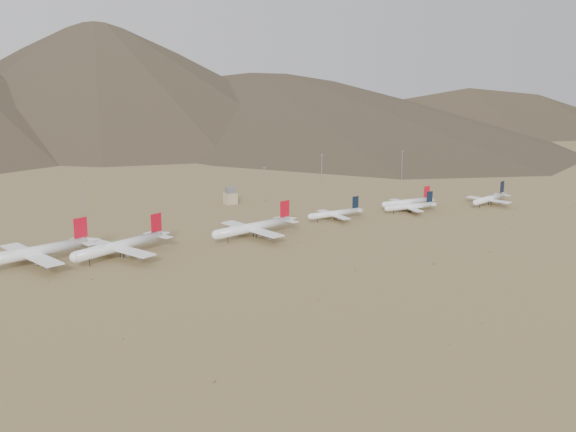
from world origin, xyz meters
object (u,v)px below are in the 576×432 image
widebody_centre (120,246)px  widebody_east (254,227)px  widebody_west (34,252)px  narrowbody_b (411,206)px  control_tower (230,197)px  narrowbody_a (336,213)px

widebody_centre → widebody_east: bearing=-19.3°
widebody_west → narrowbody_b: 247.63m
control_tower → narrowbody_a: bearing=-66.8°
narrowbody_a → widebody_east: bearing=-168.3°
widebody_east → control_tower: size_ratio=5.31×
widebody_centre → widebody_east: widebody_centre is taller
narrowbody_b → control_tower: (-91.84, 90.03, 0.84)m
control_tower → widebody_centre: bearing=-139.9°
widebody_west → control_tower: widebody_west is taller
widebody_west → narrowbody_a: 190.99m
narrowbody_a → widebody_west: bearing=-177.6°
narrowbody_b → control_tower: size_ratio=3.46×
widebody_centre → control_tower: (113.38, 95.52, -1.53)m
widebody_east → widebody_west: bearing=165.8°
widebody_west → widebody_east: widebody_west is taller
widebody_east → narrowbody_b: 124.34m
widebody_west → widebody_east: 123.64m
widebody_centre → narrowbody_a: widebody_centre is taller
widebody_west → widebody_east: bearing=-16.8°
widebody_centre → narrowbody_b: bearing=-18.3°
narrowbody_b → widebody_west: bearing=-171.8°
narrowbody_b → narrowbody_a: bearing=-178.9°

